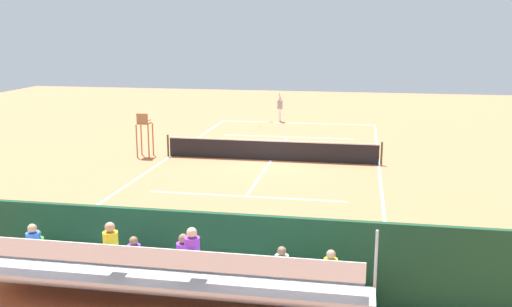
% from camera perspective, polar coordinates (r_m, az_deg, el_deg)
% --- Properties ---
extents(ground_plane, '(60.00, 60.00, 0.00)m').
position_cam_1_polar(ground_plane, '(27.38, 1.51, -0.68)').
color(ground_plane, '#CC7047').
extents(court_line_markings, '(10.10, 22.20, 0.01)m').
position_cam_1_polar(court_line_markings, '(27.41, 1.52, -0.66)').
color(court_line_markings, white).
rests_on(court_line_markings, ground).
extents(tennis_net, '(10.30, 0.10, 1.07)m').
position_cam_1_polar(tennis_net, '(27.27, 1.52, 0.35)').
color(tennis_net, black).
rests_on(tennis_net, ground).
extents(backdrop_wall, '(18.00, 0.16, 2.00)m').
position_cam_1_polar(backdrop_wall, '(14.02, -7.50, -9.50)').
color(backdrop_wall, '#194228').
rests_on(backdrop_wall, ground).
extents(bleacher_stand, '(9.06, 2.40, 2.48)m').
position_cam_1_polar(bleacher_stand, '(12.88, -9.32, -11.90)').
color(bleacher_stand, '#B2B2B7').
rests_on(bleacher_stand, ground).
extents(umpire_chair, '(0.67, 0.67, 2.14)m').
position_cam_1_polar(umpire_chair, '(28.48, -10.98, 2.30)').
color(umpire_chair, olive).
rests_on(umpire_chair, ground).
extents(courtside_bench, '(1.80, 0.40, 0.93)m').
position_cam_1_polar(courtside_bench, '(14.46, -0.25, -10.58)').
color(courtside_bench, '#33383D').
rests_on(courtside_bench, ground).
extents(equipment_bag, '(0.90, 0.36, 0.36)m').
position_cam_1_polar(equipment_bag, '(14.86, -6.65, -11.60)').
color(equipment_bag, '#334C8C').
rests_on(equipment_bag, ground).
extents(tennis_player, '(0.41, 0.55, 1.93)m').
position_cam_1_polar(tennis_player, '(38.51, 2.38, 4.67)').
color(tennis_player, white).
rests_on(tennis_player, ground).
extents(tennis_racket, '(0.59, 0.37, 0.03)m').
position_cam_1_polar(tennis_racket, '(38.28, 1.12, 3.12)').
color(tennis_racket, black).
rests_on(tennis_racket, ground).
extents(tennis_ball_near, '(0.07, 0.07, 0.07)m').
position_cam_1_polar(tennis_ball_near, '(36.52, 0.35, 2.70)').
color(tennis_ball_near, '#CCDB33').
rests_on(tennis_ball_near, ground).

